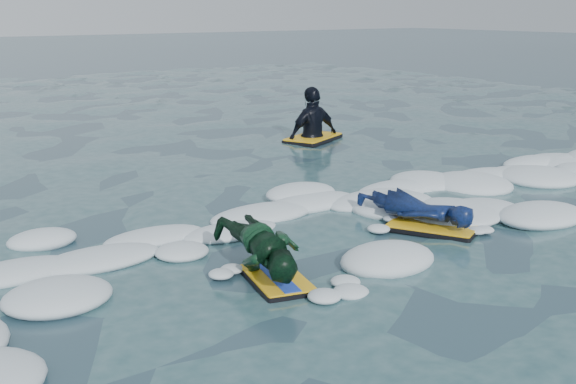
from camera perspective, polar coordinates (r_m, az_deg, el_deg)
The scene contains 5 objects.
ground at distance 7.53m, azimuth 7.41°, elevation -4.46°, with size 120.00×120.00×0.00m, color #18303B.
foam_band at distance 8.28m, azimuth 2.60°, elevation -2.60°, with size 12.00×3.10×0.30m, color silver, non-canonical shape.
prone_woman_unit at distance 8.28m, azimuth 10.26°, elevation -1.46°, with size 0.92×1.56×0.37m.
prone_child_unit at distance 6.62m, azimuth -1.80°, elevation -4.66°, with size 0.91×1.40×0.51m.
waiting_rider_unit at distance 13.48m, azimuth 1.98°, elevation 4.38°, with size 1.42×1.15×1.86m.
Camera 1 is at (-4.86, -5.23, 2.42)m, focal length 45.00 mm.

